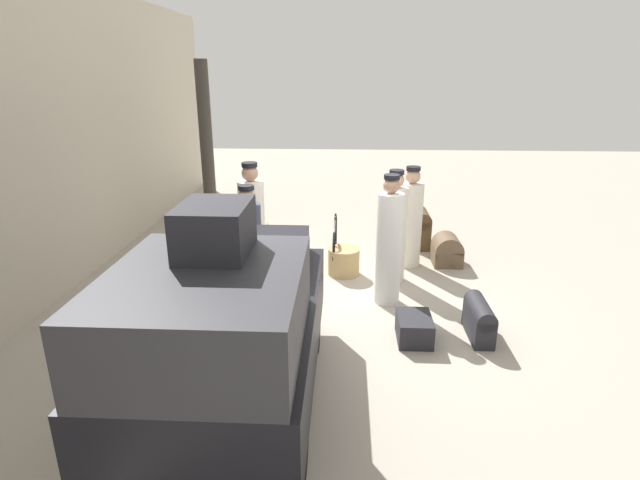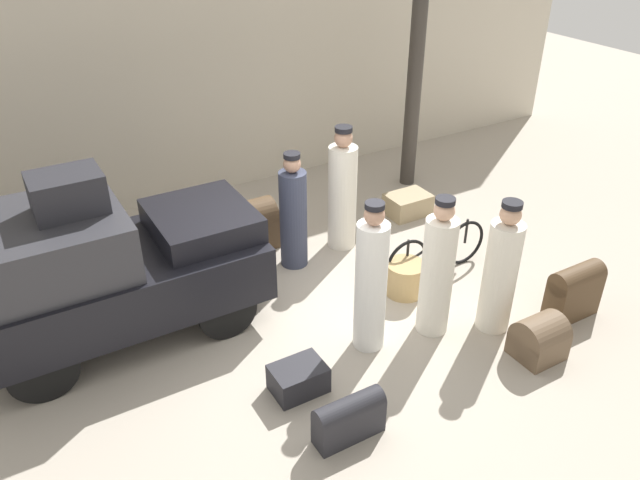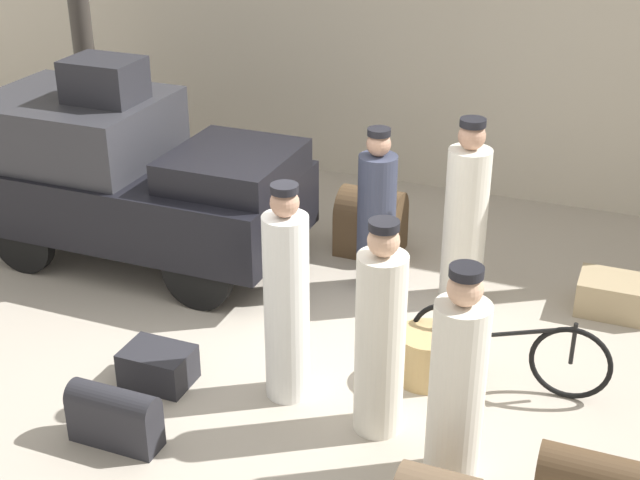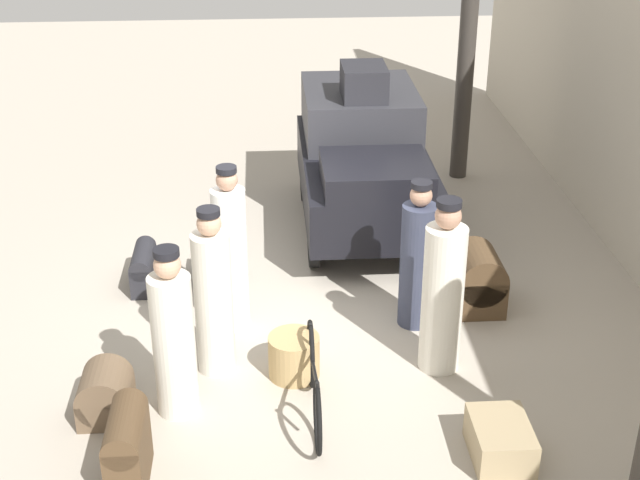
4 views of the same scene
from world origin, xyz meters
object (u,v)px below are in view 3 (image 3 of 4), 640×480
object	(u,v)px
truck	(130,175)
trunk_large_brown	(614,296)
suitcase_black_upright	(371,222)
trunk_on_truck_roof	(104,80)
bicycle	(508,349)
porter_standing_middle	(287,302)
porter_carrying_trunk	(380,338)
porter_lifting_near_truck	(376,218)
suitcase_tan_flat	(114,415)
conductor_in_dark_uniform	(465,220)
trunk_wicker_pale	(158,366)
porter_with_bicycle	(457,386)
wicker_basket	(427,356)

from	to	relation	value
truck	trunk_large_brown	world-z (taller)	truck
suitcase_black_upright	trunk_on_truck_roof	xyz separation A→B (m)	(-2.47, -1.03, 1.57)
bicycle	porter_standing_middle	distance (m)	1.88
truck	porter_carrying_trunk	size ratio (longest dim) A/B	1.86
suitcase_black_upright	trunk_large_brown	bearing A→B (deg)	-8.15
porter_standing_middle	porter_lifting_near_truck	xyz separation A→B (m)	(0.08, 1.98, -0.09)
trunk_large_brown	trunk_on_truck_roof	distance (m)	5.37
suitcase_black_upright	suitcase_tan_flat	xyz separation A→B (m)	(-0.73, -3.78, -0.09)
conductor_in_dark_uniform	trunk_wicker_pale	size ratio (longest dim) A/B	3.24
trunk_wicker_pale	porter_with_bicycle	bearing A→B (deg)	-4.95
suitcase_black_upright	trunk_wicker_pale	bearing A→B (deg)	-105.92
truck	suitcase_tan_flat	world-z (taller)	truck
porter_lifting_near_truck	suitcase_tan_flat	world-z (taller)	porter_lifting_near_truck
porter_lifting_near_truck	truck	bearing A→B (deg)	-173.56
suitcase_tan_flat	trunk_on_truck_roof	bearing A→B (deg)	122.34
porter_carrying_trunk	suitcase_tan_flat	size ratio (longest dim) A/B	2.48
truck	suitcase_tan_flat	bearing A→B (deg)	-60.58
conductor_in_dark_uniform	trunk_on_truck_roof	world-z (taller)	trunk_on_truck_roof
trunk_wicker_pale	porter_standing_middle	bearing A→B (deg)	13.62
porter_carrying_trunk	porter_with_bicycle	distance (m)	0.75
bicycle	suitcase_tan_flat	distance (m)	3.17
suitcase_black_upright	suitcase_tan_flat	distance (m)	3.86
wicker_basket	porter_with_bicycle	bearing A→B (deg)	-65.80
bicycle	wicker_basket	distance (m)	0.67
bicycle	trunk_wicker_pale	xyz separation A→B (m)	(-2.70, -1.04, -0.18)
bicycle	suitcase_tan_flat	xyz separation A→B (m)	(-2.58, -1.85, -0.09)
porter_standing_middle	trunk_large_brown	world-z (taller)	porter_standing_middle
bicycle	porter_with_bicycle	xyz separation A→B (m)	(-0.14, -1.26, 0.43)
trunk_wicker_pale	trunk_on_truck_roof	bearing A→B (deg)	129.88
porter_carrying_trunk	porter_lifting_near_truck	size ratio (longest dim) A/B	1.06
suitcase_tan_flat	porter_lifting_near_truck	bearing A→B (deg)	71.28
wicker_basket	porter_carrying_trunk	distance (m)	0.98
porter_standing_middle	trunk_wicker_pale	distance (m)	1.30
porter_standing_middle	porter_lifting_near_truck	distance (m)	1.98
conductor_in_dark_uniform	suitcase_black_upright	distance (m)	1.40
suitcase_black_upright	trunk_on_truck_roof	bearing A→B (deg)	-157.29
suitcase_tan_flat	conductor_in_dark_uniform	bearing A→B (deg)	59.18
suitcase_black_upright	trunk_on_truck_roof	distance (m)	3.10
bicycle	suitcase_black_upright	world-z (taller)	suitcase_black_upright
wicker_basket	trunk_wicker_pale	bearing A→B (deg)	-156.87
suitcase_tan_flat	porter_standing_middle	bearing A→B (deg)	48.31
porter_carrying_trunk	porter_lifting_near_truck	distance (m)	2.25
bicycle	trunk_large_brown	world-z (taller)	bicycle
wicker_basket	suitcase_tan_flat	xyz separation A→B (m)	(-1.94, -1.69, 0.03)
trunk_large_brown	suitcase_black_upright	bearing A→B (deg)	171.85
porter_carrying_trunk	trunk_large_brown	world-z (taller)	porter_carrying_trunk
trunk_wicker_pale	porter_lifting_near_truck	bearing A→B (deg)	62.80
conductor_in_dark_uniform	suitcase_tan_flat	xyz separation A→B (m)	(-1.88, -3.15, -0.58)
trunk_on_truck_roof	porter_lifting_near_truck	bearing A→B (deg)	6.00
wicker_basket	trunk_large_brown	size ratio (longest dim) A/B	0.75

